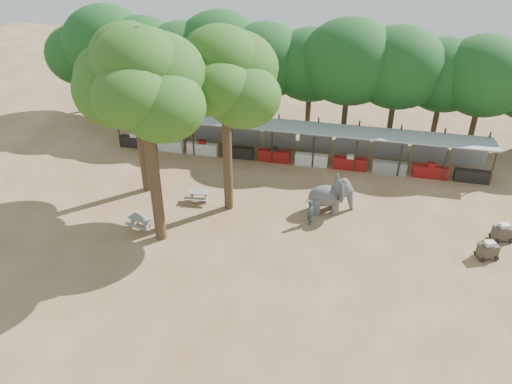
% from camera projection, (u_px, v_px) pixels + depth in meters
% --- Properties ---
extents(ground, '(100.00, 100.00, 0.00)m').
position_uv_depth(ground, '(254.00, 274.00, 26.38)').
color(ground, brown).
rests_on(ground, ground).
extents(vendor_stalls, '(28.00, 2.99, 2.80)m').
position_uv_depth(vendor_stalls, '(295.00, 144.00, 37.35)').
color(vendor_stalls, '#9EA1A6').
rests_on(vendor_stalls, ground).
extents(yard_tree_left, '(7.10, 6.90, 11.02)m').
position_uv_depth(yard_tree_left, '(132.00, 70.00, 29.89)').
color(yard_tree_left, '#332316').
rests_on(yard_tree_left, ground).
extents(yard_tree_center, '(7.10, 6.90, 12.04)m').
position_uv_depth(yard_tree_center, '(142.00, 84.00, 24.62)').
color(yard_tree_center, '#332316').
rests_on(yard_tree_center, ground).
extents(yard_tree_back, '(7.10, 6.90, 11.36)m').
position_uv_depth(yard_tree_back, '(223.00, 76.00, 27.75)').
color(yard_tree_back, '#332316').
rests_on(yard_tree_back, ground).
extents(backdrop_trees, '(46.46, 5.95, 8.33)m').
position_uv_depth(backdrop_trees, '(307.00, 67.00, 39.43)').
color(backdrop_trees, '#332316').
rests_on(backdrop_trees, ground).
extents(elephant, '(3.09, 2.28, 2.29)m').
position_uv_depth(elephant, '(331.00, 195.00, 31.06)').
color(elephant, '#494646').
rests_on(elephant, ground).
extents(handler, '(0.44, 0.61, 1.59)m').
position_uv_depth(handler, '(311.00, 212.00, 30.04)').
color(handler, '#26384C').
rests_on(handler, ground).
extents(picnic_table_near, '(1.67, 1.57, 0.69)m').
position_uv_depth(picnic_table_near, '(140.00, 221.00, 29.83)').
color(picnic_table_near, gray).
rests_on(picnic_table_near, ground).
extents(picnic_table_far, '(1.52, 1.39, 0.70)m').
position_uv_depth(picnic_table_far, '(199.00, 195.00, 32.42)').
color(picnic_table_far, gray).
rests_on(picnic_table_far, ground).
extents(cart_front, '(1.31, 1.09, 1.09)m').
position_uv_depth(cart_front, '(488.00, 250.00, 27.29)').
color(cart_front, '#352D22').
rests_on(cart_front, ground).
extents(cart_back, '(1.31, 1.03, 1.12)m').
position_uv_depth(cart_back, '(503.00, 232.00, 28.68)').
color(cart_back, '#352D22').
rests_on(cart_back, ground).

